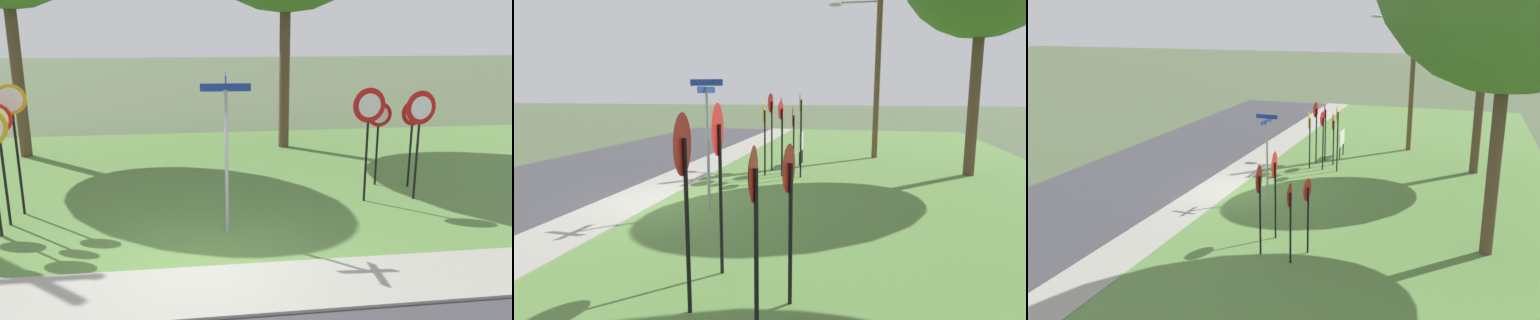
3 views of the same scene
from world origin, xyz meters
TOP-DOWN VIEW (x-y plane):
  - ground_plane at (0.00, 0.00)m, footprint 160.00×160.00m
  - sidewalk_strip at (0.00, -0.80)m, footprint 44.00×1.60m
  - grass_median at (0.00, 6.00)m, footprint 44.00×12.00m
  - stop_sign_far_left at (-3.92, 3.13)m, footprint 0.64×0.13m
  - yield_sign_near_left at (5.10, 2.95)m, footprint 0.79×0.14m
  - yield_sign_near_right at (4.60, 4.20)m, footprint 0.65×0.12m
  - yield_sign_far_left at (5.39, 3.93)m, footprint 0.65×0.12m
  - yield_sign_far_right at (3.86, 2.97)m, footprint 0.80×0.13m
  - street_name_post at (0.47, 1.54)m, footprint 0.96×0.82m

SIDE VIEW (x-z plane):
  - ground_plane at x=0.00m, z-range 0.00..0.00m
  - grass_median at x=0.00m, z-range 0.00..0.04m
  - sidewalk_strip at x=0.00m, z-range 0.00..0.06m
  - yield_sign_near_right at x=4.60m, z-range 0.56..2.77m
  - yield_sign_far_left at x=5.39m, z-range 0.58..2.86m
  - street_name_post at x=0.47m, z-range 0.33..3.48m
  - yield_sign_near_left at x=5.10m, z-range 0.70..3.32m
  - yield_sign_far_right at x=3.86m, z-range 0.73..3.43m
  - stop_sign_far_left at x=-3.92m, z-range 0.66..3.53m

